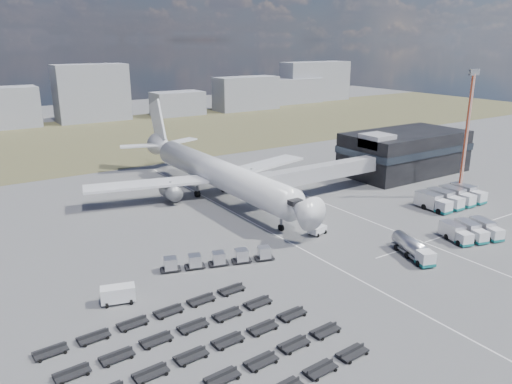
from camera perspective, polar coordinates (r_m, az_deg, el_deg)
ground at (r=78.94m, az=6.76°, el=-6.36°), size 420.00×420.00×0.00m
grass_strip at (r=174.44m, az=-17.21°, el=5.94°), size 420.00×90.00×0.01m
lane_markings at (r=87.13m, az=10.44°, el=-4.24°), size 47.12×110.00×0.01m
terminal at (r=126.28m, az=16.58°, el=4.45°), size 30.40×16.40×11.00m
jet_bridge at (r=101.81m, az=6.36°, el=2.04°), size 30.30×3.80×7.05m
airliner at (r=102.66m, az=-4.80°, el=2.35°), size 51.59×64.53×17.62m
skyline at (r=213.99m, az=-17.46°, el=10.14°), size 307.66×24.79×22.15m
fuel_tanker at (r=78.25m, az=17.50°, el=-6.16°), size 4.82×9.01×2.83m
pushback_tug at (r=84.01m, az=7.05°, el=-4.38°), size 3.38×2.41×1.40m
utility_van at (r=64.84m, az=-15.49°, el=-11.26°), size 4.48×2.94×2.22m
catering_truck at (r=108.12m, az=0.45°, el=1.02°), size 4.08×6.39×2.72m
service_trucks_near at (r=88.66m, az=23.38°, el=-4.10°), size 9.47×8.10×2.47m
service_trucks_far at (r=104.84m, az=21.39°, el=-0.59°), size 13.19×7.41×2.91m
uld_row at (r=72.40m, az=-4.32°, el=-7.57°), size 16.31×6.50×1.81m
baggage_dollies at (r=53.40m, az=-7.12°, el=-18.27°), size 32.17×22.39×0.81m
floodlight_mast at (r=108.21m, az=22.90°, el=5.97°), size 2.44×1.99×25.82m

